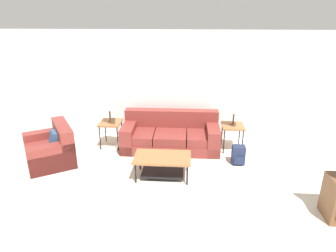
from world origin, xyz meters
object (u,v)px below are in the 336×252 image
couch (171,136)px  side_table_right (233,128)px  side_table_left (111,125)px  coffee_table (162,162)px  backpack (238,155)px  armchair (51,149)px  table_lamp_left (109,104)px  table_lamp_right (234,107)px

couch → side_table_right: size_ratio=3.70×
couch → side_table_left: (-1.40, -0.00, 0.24)m
couch → coffee_table: (-0.07, -1.34, 0.03)m
coffee_table → backpack: (1.52, 0.65, -0.13)m
armchair → backpack: armchair is taller
armchair → side_table_right: armchair is taller
coffee_table → side_table_left: 1.90m
coffee_table → side_table_right: bearing=42.3°
armchair → side_table_left: (1.05, 0.89, 0.24)m
armchair → side_table_right: size_ratio=2.39×
table_lamp_left → side_table_right: bearing=0.0°
side_table_right → table_lamp_left: 2.84m
table_lamp_left → table_lamp_right: 2.80m
table_lamp_left → side_table_left: bearing=135.0°
couch → backpack: size_ratio=5.60×
side_table_left → backpack: (2.85, -0.69, -0.34)m
side_table_right → backpack: size_ratio=1.52×
coffee_table → table_lamp_left: size_ratio=1.97×
coffee_table → side_table_right: (1.47, 1.34, 0.21)m
backpack → side_table_left: bearing=166.3°
couch → side_table_left: size_ratio=3.70×
couch → coffee_table: couch is taller
side_table_left → table_lamp_right: size_ratio=1.10×
couch → table_lamp_left: (-1.40, -0.00, 0.73)m
side_table_left → side_table_right: (2.80, 0.00, 0.00)m
side_table_right → table_lamp_right: size_ratio=1.10×
side_table_right → table_lamp_left: (-2.80, -0.00, 0.49)m
table_lamp_left → backpack: size_ratio=1.38×
table_lamp_left → armchair: bearing=-139.7°
side_table_right → table_lamp_right: (-0.00, -0.00, 0.49)m
coffee_table → table_lamp_left: bearing=134.7°
table_lamp_right → side_table_left: bearing=180.0°
coffee_table → backpack: bearing=23.0°
side_table_left → table_lamp_left: bearing=-45.0°
coffee_table → table_lamp_right: 2.11m
backpack → armchair: bearing=-177.1°
couch → table_lamp_left: 1.58m
side_table_left → table_lamp_right: table_lamp_right is taller
table_lamp_right → armchair: bearing=-167.0°
side_table_right → side_table_left: bearing=180.0°
coffee_table → side_table_left: bearing=134.7°
armchair → table_lamp_right: bearing=13.0°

